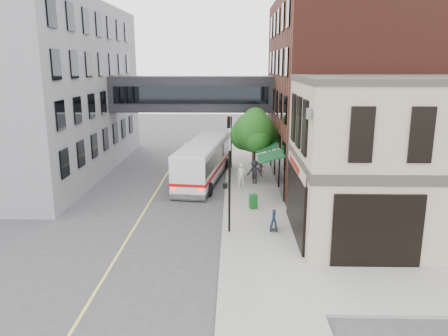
{
  "coord_description": "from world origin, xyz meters",
  "views": [
    {
      "loc": [
        0.61,
        -20.32,
        9.08
      ],
      "look_at": [
        0.1,
        2.54,
        3.58
      ],
      "focal_mm": 35.0,
      "sensor_mm": 36.0,
      "label": 1
    }
  ],
  "objects_px": {
    "sandwich_board": "(274,221)",
    "newspaper_box": "(253,201)",
    "pedestrian_c": "(255,172)",
    "pedestrian_b": "(261,168)",
    "bus": "(204,159)",
    "pedestrian_a": "(241,176)"
  },
  "relations": [
    {
      "from": "pedestrian_c",
      "to": "newspaper_box",
      "type": "distance_m",
      "value": 5.87
    },
    {
      "from": "pedestrian_c",
      "to": "newspaper_box",
      "type": "relative_size",
      "value": 1.95
    },
    {
      "from": "newspaper_box",
      "to": "sandwich_board",
      "type": "bearing_deg",
      "value": -90.57
    },
    {
      "from": "pedestrian_c",
      "to": "newspaper_box",
      "type": "xyz_separation_m",
      "value": [
        -0.35,
        -5.84,
        -0.44
      ]
    },
    {
      "from": "pedestrian_b",
      "to": "bus",
      "type": "bearing_deg",
      "value": 168.06
    },
    {
      "from": "pedestrian_c",
      "to": "sandwich_board",
      "type": "relative_size",
      "value": 1.65
    },
    {
      "from": "bus",
      "to": "pedestrian_a",
      "type": "distance_m",
      "value": 3.9
    },
    {
      "from": "sandwich_board",
      "to": "newspaper_box",
      "type": "bearing_deg",
      "value": 109.35
    },
    {
      "from": "pedestrian_a",
      "to": "newspaper_box",
      "type": "bearing_deg",
      "value": -95.3
    },
    {
      "from": "pedestrian_c",
      "to": "sandwich_board",
      "type": "distance_m",
      "value": 9.57
    },
    {
      "from": "bus",
      "to": "sandwich_board",
      "type": "distance_m",
      "value": 11.91
    },
    {
      "from": "pedestrian_a",
      "to": "pedestrian_c",
      "type": "relative_size",
      "value": 1.0
    },
    {
      "from": "pedestrian_a",
      "to": "sandwich_board",
      "type": "xyz_separation_m",
      "value": [
        1.63,
        -8.47,
        -0.35
      ]
    },
    {
      "from": "bus",
      "to": "pedestrian_c",
      "type": "xyz_separation_m",
      "value": [
        3.96,
        -1.41,
        -0.66
      ]
    },
    {
      "from": "pedestrian_a",
      "to": "newspaper_box",
      "type": "relative_size",
      "value": 1.95
    },
    {
      "from": "bus",
      "to": "sandwich_board",
      "type": "bearing_deg",
      "value": -67.37
    },
    {
      "from": "bus",
      "to": "pedestrian_c",
      "type": "distance_m",
      "value": 4.25
    },
    {
      "from": "pedestrian_b",
      "to": "sandwich_board",
      "type": "relative_size",
      "value": 1.37
    },
    {
      "from": "bus",
      "to": "pedestrian_b",
      "type": "height_order",
      "value": "bus"
    },
    {
      "from": "pedestrian_b",
      "to": "newspaper_box",
      "type": "bearing_deg",
      "value": -117.19
    },
    {
      "from": "pedestrian_a",
      "to": "newspaper_box",
      "type": "height_order",
      "value": "pedestrian_a"
    },
    {
      "from": "pedestrian_a",
      "to": "pedestrian_b",
      "type": "xyz_separation_m",
      "value": [
        1.66,
        3.13,
        -0.15
      ]
    }
  ]
}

